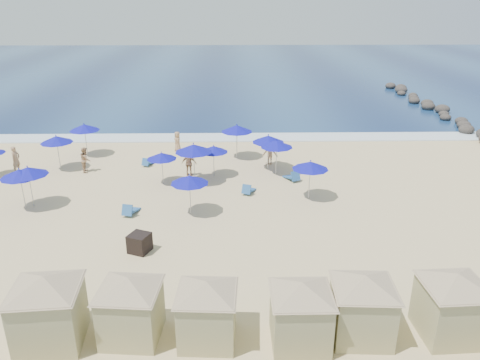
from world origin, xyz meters
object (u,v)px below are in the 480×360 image
(beachgoer_3, at_px, (270,153))
(beachgoer_4, at_px, (177,142))
(rock_jetty, at_px, (433,108))
(umbrella_6, at_px, (189,180))
(umbrella_5, at_px, (162,156))
(cabana_4, at_px, (363,298))
(umbrella_8, at_px, (194,148))
(beachgoer_2, at_px, (189,163))
(umbrella_7, at_px, (214,149))
(beachgoer_0, at_px, (16,160))
(umbrella_9, at_px, (237,128))
(umbrella_11, at_px, (310,165))
(umbrella_10, at_px, (268,139))
(cabana_0, at_px, (47,301))
(umbrella_1, at_px, (28,171))
(trash_bin, at_px, (140,243))
(beachgoer_1, at_px, (86,159))
(umbrella_12, at_px, (277,144))
(cabana_1, at_px, (130,300))
(umbrella_4, at_px, (84,127))
(cabana_2, at_px, (207,303))
(cabana_3, at_px, (301,305))
(cabana_5, at_px, (454,297))
(umbrella_3, at_px, (20,174))
(umbrella_2, at_px, (56,139))

(beachgoer_3, relative_size, beachgoer_4, 1.06)
(beachgoer_3, bearing_deg, rock_jetty, -127.01)
(umbrella_6, distance_m, beachgoer_3, 9.56)
(umbrella_5, height_order, umbrella_6, umbrella_6)
(cabana_4, relative_size, umbrella_8, 1.61)
(beachgoer_2, relative_size, beachgoer_3, 1.01)
(umbrella_7, distance_m, beachgoer_0, 13.33)
(umbrella_9, height_order, umbrella_11, umbrella_9)
(beachgoer_0, bearing_deg, umbrella_10, -72.30)
(cabana_0, distance_m, umbrella_8, 15.17)
(umbrella_10, bearing_deg, umbrella_11, -68.19)
(rock_jetty, distance_m, umbrella_1, 39.53)
(rock_jetty, xyz_separation_m, trash_bin, (-25.21, -28.09, 0.08))
(beachgoer_1, bearing_deg, umbrella_5, -124.68)
(umbrella_5, relative_size, umbrella_9, 0.83)
(umbrella_7, bearing_deg, beachgoer_2, 175.94)
(trash_bin, xyz_separation_m, beachgoer_2, (1.51, 9.92, 0.40))
(umbrella_8, bearing_deg, trash_bin, -102.76)
(umbrella_1, height_order, umbrella_10, umbrella_10)
(umbrella_12, bearing_deg, beachgoer_4, 144.65)
(rock_jetty, bearing_deg, trash_bin, -131.91)
(cabana_1, bearing_deg, umbrella_12, 67.89)
(umbrella_7, xyz_separation_m, umbrella_12, (4.13, 0.29, 0.24))
(umbrella_9, height_order, beachgoer_4, umbrella_9)
(cabana_0, distance_m, beachgoer_0, 18.62)
(trash_bin, bearing_deg, rock_jetty, 71.37)
(trash_bin, relative_size, beachgoer_3, 0.53)
(cabana_0, bearing_deg, umbrella_4, 102.66)
(cabana_2, xyz_separation_m, umbrella_8, (-1.49, 14.65, 0.83))
(umbrella_11, xyz_separation_m, beachgoer_4, (-8.65, 9.15, -1.30))
(cabana_3, bearing_deg, umbrella_11, 79.60)
(cabana_5, distance_m, umbrella_5, 18.77)
(cabana_3, bearing_deg, umbrella_8, 107.38)
(umbrella_10, bearing_deg, beachgoer_3, 77.49)
(rock_jetty, relative_size, trash_bin, 30.06)
(cabana_0, distance_m, umbrella_10, 19.21)
(umbrella_3, height_order, umbrella_9, umbrella_9)
(umbrella_1, height_order, umbrella_6, umbrella_1)
(cabana_1, relative_size, umbrella_4, 1.68)
(umbrella_6, bearing_deg, cabana_1, -97.23)
(cabana_2, distance_m, beachgoer_4, 21.43)
(beachgoer_1, bearing_deg, umbrella_8, -118.38)
(beachgoer_2, bearing_deg, cabana_4, 122.76)
(umbrella_12, bearing_deg, umbrella_11, -69.28)
(cabana_0, bearing_deg, umbrella_7, 72.32)
(cabana_0, height_order, umbrella_2, cabana_0)
(umbrella_1, bearing_deg, cabana_3, -40.13)
(trash_bin, xyz_separation_m, cabana_2, (3.44, -6.06, 1.03))
(umbrella_6, xyz_separation_m, umbrella_12, (5.22, 6.08, 0.10))
(trash_bin, height_order, umbrella_1, umbrella_1)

